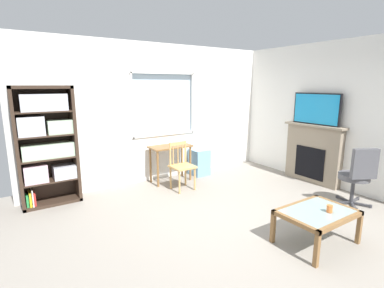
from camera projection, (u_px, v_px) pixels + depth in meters
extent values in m
cube|color=gray|center=(235.00, 224.00, 4.16)|extent=(6.29, 6.00, 0.02)
cube|color=white|center=(157.00, 157.00, 6.11)|extent=(5.29, 0.12, 0.92)
cube|color=white|center=(154.00, 58.00, 5.70)|extent=(5.29, 0.12, 0.57)
cube|color=white|center=(73.00, 108.00, 5.04)|extent=(2.11, 0.12, 1.28)
cube|color=white|center=(222.00, 102.00, 6.83)|extent=(1.78, 0.12, 1.28)
cube|color=silver|center=(162.00, 104.00, 5.99)|extent=(1.39, 0.02, 1.28)
cube|color=white|center=(165.00, 134.00, 6.06)|extent=(1.45, 0.06, 0.03)
cube|color=white|center=(163.00, 73.00, 5.80)|extent=(1.45, 0.06, 0.03)
cube|color=white|center=(132.00, 106.00, 5.56)|extent=(0.03, 0.06, 1.28)
cube|color=white|center=(192.00, 103.00, 6.30)|extent=(0.03, 0.06, 1.28)
cube|color=white|center=(348.00, 116.00, 5.33)|extent=(0.12, 5.20, 2.78)
cube|color=#38281E|center=(17.00, 150.00, 4.46)|extent=(0.05, 0.38, 1.95)
cube|color=#38281E|center=(75.00, 144.00, 4.91)|extent=(0.05, 0.38, 1.95)
cube|color=#38281E|center=(41.00, 87.00, 4.49)|extent=(0.90, 0.38, 0.05)
cube|color=#38281E|center=(53.00, 202.00, 4.88)|extent=(0.90, 0.38, 0.05)
cube|color=#38281E|center=(46.00, 145.00, 4.83)|extent=(0.90, 0.02, 1.95)
cube|color=#38281E|center=(50.00, 180.00, 4.80)|extent=(0.85, 0.36, 0.02)
cube|color=#38281E|center=(48.00, 158.00, 4.72)|extent=(0.85, 0.36, 0.02)
cube|color=#38281E|center=(46.00, 135.00, 4.65)|extent=(0.85, 0.36, 0.02)
cube|color=#38281E|center=(43.00, 112.00, 4.57)|extent=(0.85, 0.36, 0.02)
cube|color=beige|center=(36.00, 173.00, 4.65)|extent=(0.34, 0.31, 0.29)
cube|color=silver|center=(64.00, 171.00, 4.89)|extent=(0.35, 0.32, 0.21)
cube|color=#B7D6B2|center=(48.00, 150.00, 4.69)|extent=(0.77, 0.28, 0.23)
cube|color=silver|center=(31.00, 126.00, 4.50)|extent=(0.38, 0.30, 0.31)
cube|color=#B7D6B2|center=(59.00, 127.00, 4.73)|extent=(0.37, 0.28, 0.22)
cube|color=silver|center=(44.00, 102.00, 4.54)|extent=(0.67, 0.33, 0.27)
cube|color=green|center=(27.00, 200.00, 4.64)|extent=(0.03, 0.23, 0.18)
cube|color=yellow|center=(30.00, 199.00, 4.66)|extent=(0.03, 0.27, 0.22)
cube|color=white|center=(32.00, 197.00, 4.67)|extent=(0.02, 0.30, 0.27)
cube|color=red|center=(34.00, 198.00, 4.69)|extent=(0.03, 0.23, 0.20)
cube|color=brown|center=(170.00, 146.00, 5.85)|extent=(0.85, 0.43, 0.03)
cylinder|color=brown|center=(158.00, 169.00, 5.59)|extent=(0.04, 0.04, 0.72)
cylinder|color=brown|center=(190.00, 163.00, 5.99)|extent=(0.04, 0.04, 0.72)
cylinder|color=brown|center=(151.00, 165.00, 5.86)|extent=(0.04, 0.04, 0.72)
cylinder|color=brown|center=(182.00, 160.00, 6.26)|extent=(0.04, 0.04, 0.72)
cube|color=tan|center=(183.00, 167.00, 5.43)|extent=(0.43, 0.41, 0.04)
cylinder|color=tan|center=(179.00, 182.00, 5.25)|extent=(0.04, 0.04, 0.43)
cylinder|color=tan|center=(195.00, 179.00, 5.44)|extent=(0.04, 0.04, 0.43)
cylinder|color=tan|center=(171.00, 178.00, 5.51)|extent=(0.04, 0.04, 0.43)
cylinder|color=tan|center=(185.00, 175.00, 5.70)|extent=(0.04, 0.04, 0.43)
cylinder|color=tan|center=(170.00, 155.00, 5.42)|extent=(0.04, 0.04, 0.45)
cylinder|color=tan|center=(185.00, 152.00, 5.61)|extent=(0.04, 0.04, 0.45)
cube|color=tan|center=(178.00, 143.00, 5.47)|extent=(0.36, 0.04, 0.06)
cylinder|color=tan|center=(173.00, 156.00, 5.46)|extent=(0.02, 0.02, 0.35)
cylinder|color=tan|center=(178.00, 155.00, 5.52)|extent=(0.02, 0.02, 0.35)
cylinder|color=tan|center=(183.00, 154.00, 5.58)|extent=(0.02, 0.02, 0.35)
cube|color=#72ADDB|center=(199.00, 162.00, 6.38)|extent=(0.35, 0.40, 0.57)
cube|color=gray|center=(313.00, 154.00, 5.86)|extent=(0.18, 1.17, 1.15)
cube|color=black|center=(309.00, 163.00, 5.84)|extent=(0.03, 0.64, 0.63)
cube|color=gray|center=(315.00, 126.00, 5.73)|extent=(0.26, 1.27, 0.04)
cube|color=black|center=(316.00, 109.00, 5.66)|extent=(0.05, 0.99, 0.62)
cube|color=#198CCC|center=(315.00, 109.00, 5.64)|extent=(0.01, 0.94, 0.57)
cylinder|color=#4C4C51|center=(354.00, 177.00, 4.74)|extent=(0.48, 0.48, 0.09)
cube|color=#4C4C51|center=(365.00, 164.00, 4.47)|extent=(0.39, 0.27, 0.48)
cylinder|color=#38383D|center=(352.00, 190.00, 4.79)|extent=(0.06, 0.06, 0.42)
cube|color=#38383D|center=(343.00, 203.00, 4.82)|extent=(0.26, 0.17, 0.03)
cylinder|color=#38383D|center=(335.00, 203.00, 4.82)|extent=(0.05, 0.05, 0.05)
cube|color=#38383D|center=(353.00, 206.00, 4.70)|extent=(0.23, 0.22, 0.03)
cylinder|color=#38383D|center=(356.00, 209.00, 4.57)|extent=(0.05, 0.05, 0.05)
cube|color=#38383D|center=(361.00, 204.00, 4.76)|extent=(0.15, 0.27, 0.03)
cylinder|color=#38383D|center=(370.00, 206.00, 4.69)|extent=(0.05, 0.05, 0.05)
cube|color=#38383D|center=(354.00, 200.00, 4.92)|extent=(0.28, 0.07, 0.03)
cylinder|color=#38383D|center=(358.00, 198.00, 5.01)|extent=(0.05, 0.05, 0.05)
cube|color=#38383D|center=(344.00, 199.00, 4.96)|extent=(0.09, 0.28, 0.03)
cylinder|color=#38383D|center=(337.00, 197.00, 5.09)|extent=(0.05, 0.05, 0.05)
cube|color=#8C9E99|center=(317.00, 211.00, 3.57)|extent=(0.83, 0.56, 0.02)
cube|color=brown|center=(341.00, 222.00, 3.33)|extent=(0.93, 0.05, 0.05)
cube|color=brown|center=(296.00, 204.00, 3.83)|extent=(0.93, 0.05, 0.05)
cube|color=brown|center=(294.00, 222.00, 3.34)|extent=(0.05, 0.66, 0.05)
cube|color=brown|center=(337.00, 205.00, 3.81)|extent=(0.05, 0.66, 0.05)
cube|color=brown|center=(317.00, 251.00, 3.13)|extent=(0.05, 0.05, 0.38)
cube|color=brown|center=(359.00, 229.00, 3.61)|extent=(0.05, 0.05, 0.38)
cube|color=brown|center=(273.00, 228.00, 3.64)|extent=(0.05, 0.05, 0.38)
cube|color=brown|center=(315.00, 212.00, 4.11)|extent=(0.05, 0.05, 0.38)
cylinder|color=orange|center=(330.00, 209.00, 3.52)|extent=(0.07, 0.07, 0.09)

